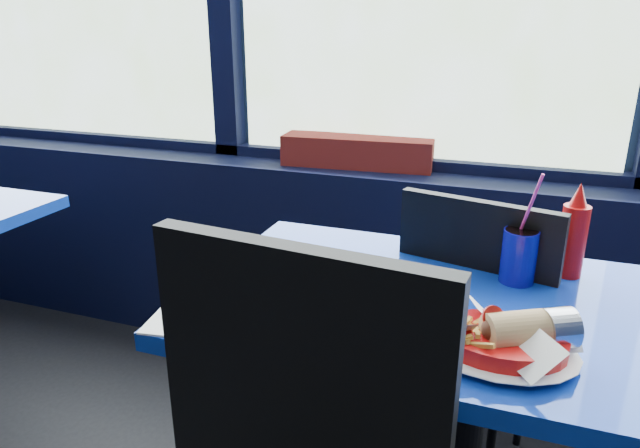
{
  "coord_description": "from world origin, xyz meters",
  "views": [
    {
      "loc": [
        0.37,
        0.86,
        1.32
      ],
      "look_at": [
        -0.03,
        1.98,
        0.9
      ],
      "focal_mm": 32.0,
      "sensor_mm": 36.0,
      "label": 1
    }
  ],
  "objects_px": {
    "near_table": "(462,375)",
    "ketchup_bottle": "(573,235)",
    "planter_box": "(357,152)",
    "food_basket": "(504,339)",
    "soda_cup": "(519,255)",
    "chair_near_back": "(462,322)"
  },
  "relations": [
    {
      "from": "planter_box",
      "to": "food_basket",
      "type": "height_order",
      "value": "planter_box"
    },
    {
      "from": "chair_near_back",
      "to": "planter_box",
      "type": "distance_m",
      "value": 0.83
    },
    {
      "from": "food_basket",
      "to": "planter_box",
      "type": "bearing_deg",
      "value": 114.23
    },
    {
      "from": "chair_near_back",
      "to": "planter_box",
      "type": "xyz_separation_m",
      "value": [
        -0.48,
        0.59,
        0.33
      ]
    },
    {
      "from": "chair_near_back",
      "to": "food_basket",
      "type": "distance_m",
      "value": 0.57
    },
    {
      "from": "near_table",
      "to": "planter_box",
      "type": "relative_size",
      "value": 2.12
    },
    {
      "from": "food_basket",
      "to": "ketchup_bottle",
      "type": "height_order",
      "value": "ketchup_bottle"
    },
    {
      "from": "soda_cup",
      "to": "chair_near_back",
      "type": "bearing_deg",
      "value": 126.75
    },
    {
      "from": "chair_near_back",
      "to": "planter_box",
      "type": "relative_size",
      "value": 1.62
    },
    {
      "from": "planter_box",
      "to": "ketchup_bottle",
      "type": "height_order",
      "value": "ketchup_bottle"
    },
    {
      "from": "ketchup_bottle",
      "to": "soda_cup",
      "type": "height_order",
      "value": "soda_cup"
    },
    {
      "from": "ketchup_bottle",
      "to": "soda_cup",
      "type": "xyz_separation_m",
      "value": [
        -0.11,
        -0.08,
        -0.03
      ]
    },
    {
      "from": "near_table",
      "to": "chair_near_back",
      "type": "bearing_deg",
      "value": 96.11
    },
    {
      "from": "chair_near_back",
      "to": "ketchup_bottle",
      "type": "xyz_separation_m",
      "value": [
        0.24,
        -0.09,
        0.32
      ]
    },
    {
      "from": "chair_near_back",
      "to": "food_basket",
      "type": "height_order",
      "value": "chair_near_back"
    },
    {
      "from": "near_table",
      "to": "food_basket",
      "type": "xyz_separation_m",
      "value": [
        0.08,
        -0.19,
        0.21
      ]
    },
    {
      "from": "chair_near_back",
      "to": "soda_cup",
      "type": "xyz_separation_m",
      "value": [
        0.12,
        -0.17,
        0.29
      ]
    },
    {
      "from": "planter_box",
      "to": "food_basket",
      "type": "xyz_separation_m",
      "value": [
        0.59,
        -1.09,
        -0.07
      ]
    },
    {
      "from": "food_basket",
      "to": "soda_cup",
      "type": "xyz_separation_m",
      "value": [
        0.01,
        0.33,
        0.03
      ]
    },
    {
      "from": "chair_near_back",
      "to": "food_basket",
      "type": "bearing_deg",
      "value": 115.75
    },
    {
      "from": "near_table",
      "to": "soda_cup",
      "type": "xyz_separation_m",
      "value": [
        0.09,
        0.15,
        0.25
      ]
    },
    {
      "from": "near_table",
      "to": "ketchup_bottle",
      "type": "relative_size",
      "value": 5.25
    }
  ]
}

